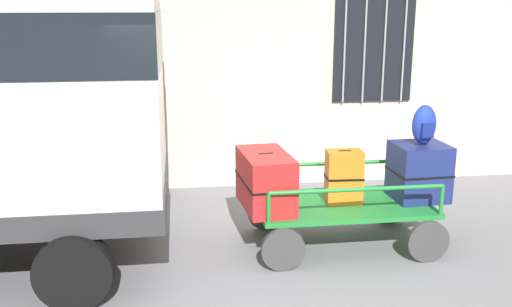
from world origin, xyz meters
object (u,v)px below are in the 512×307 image
(suitcase_center_bottom, at_px, (419,171))
(backpack, at_px, (424,125))
(suitcase_midleft_bottom, at_px, (344,177))
(luggage_cart, at_px, (342,211))
(suitcase_left_bottom, at_px, (265,180))

(suitcase_center_bottom, distance_m, backpack, 0.54)
(suitcase_midleft_bottom, distance_m, backpack, 1.05)
(suitcase_midleft_bottom, xyz_separation_m, backpack, (0.89, -0.00, 0.56))
(luggage_cart, relative_size, backpack, 4.58)
(luggage_cart, distance_m, suitcase_left_bottom, 0.97)
(luggage_cart, xyz_separation_m, backpack, (0.89, -0.01, 0.97))
(suitcase_midleft_bottom, height_order, suitcase_center_bottom, suitcase_center_bottom)
(suitcase_left_bottom, height_order, backpack, backpack)
(suitcase_center_bottom, xyz_separation_m, backpack, (0.01, -0.03, 0.54))
(luggage_cart, relative_size, suitcase_center_bottom, 3.12)
(suitcase_left_bottom, relative_size, suitcase_midleft_bottom, 1.57)
(suitcase_midleft_bottom, bearing_deg, suitcase_left_bottom, -178.85)
(luggage_cart, bearing_deg, suitcase_midleft_bottom, -90.00)
(suitcase_left_bottom, height_order, suitcase_midleft_bottom, suitcase_left_bottom)
(luggage_cart, height_order, suitcase_left_bottom, suitcase_left_bottom)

